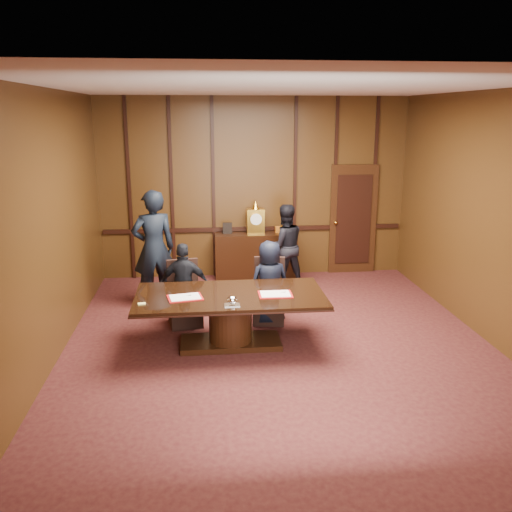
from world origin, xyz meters
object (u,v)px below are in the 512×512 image
at_px(witness_left, 154,249).
at_px(witness_right, 284,246).
at_px(signatory_right, 269,283).
at_px(sideboard, 256,254).
at_px(conference_table, 230,311).
at_px(signatory_left, 184,285).

distance_m(witness_left, witness_right, 2.47).
relative_size(signatory_right, witness_right, 0.83).
relative_size(witness_left, witness_right, 1.26).
bearing_deg(sideboard, conference_table, -101.97).
relative_size(sideboard, witness_left, 0.81).
xyz_separation_m(sideboard, signatory_right, (-0.03, -2.41, 0.17)).
distance_m(conference_table, witness_right, 2.86).
xyz_separation_m(signatory_left, witness_left, (-0.52, 1.02, 0.34)).
bearing_deg(signatory_left, witness_left, -57.45).
height_order(conference_table, signatory_right, signatory_right).
relative_size(conference_table, signatory_left, 2.01).
distance_m(sideboard, witness_left, 2.37).
height_order(conference_table, witness_right, witness_right).
height_order(signatory_right, witness_right, witness_right).
bearing_deg(signatory_right, witness_right, -121.68).
bearing_deg(witness_right, witness_left, 9.55).
bearing_deg(witness_right, signatory_right, 65.29).
height_order(signatory_left, signatory_right, signatory_right).
bearing_deg(conference_table, signatory_right, 50.91).
bearing_deg(sideboard, signatory_left, -118.88).
distance_m(signatory_right, witness_left, 2.11).
bearing_deg(witness_right, conference_table, 57.05).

